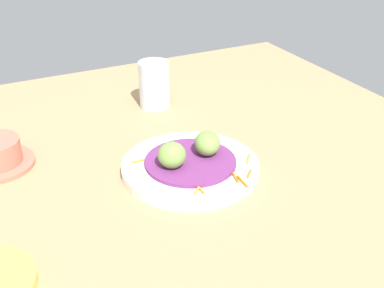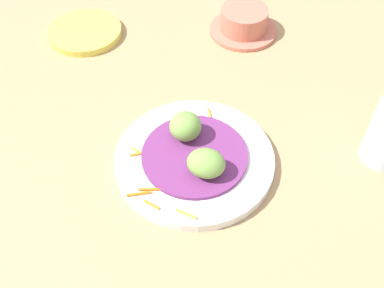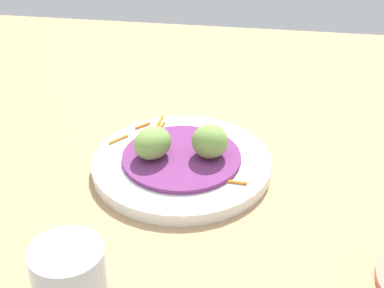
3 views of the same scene
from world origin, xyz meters
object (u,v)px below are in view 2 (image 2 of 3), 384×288
guac_scoop_left (204,164)px  terracotta_bowl (244,22)px  side_plate_small (85,32)px  main_plate (195,160)px  guac_scoop_center (185,126)px

guac_scoop_left → terracotta_bowl: size_ratio=0.42×
side_plate_small → terracotta_bowl: 30.49cm
main_plate → terracotta_bowl: terracotta_bowl is taller
guac_scoop_center → side_plate_small: (-31.87, -12.53, -3.75)cm
guac_scoop_left → terracotta_bowl: 36.84cm
guac_scoop_left → guac_scoop_center: (-7.26, -1.02, 0.17)cm
main_plate → guac_scoop_center: 5.14cm
terracotta_bowl → guac_scoop_center: bearing=-33.9°
guac_scoop_center → side_plate_small: 34.45cm
side_plate_small → main_plate: bearing=20.2°
main_plate → side_plate_small: bearing=-159.8°
main_plate → guac_scoop_left: (3.63, 0.51, 3.44)cm
guac_scoop_center → side_plate_small: size_ratio=0.34×
terracotta_bowl → main_plate: bearing=-29.8°
main_plate → guac_scoop_center: bearing=-172.0°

